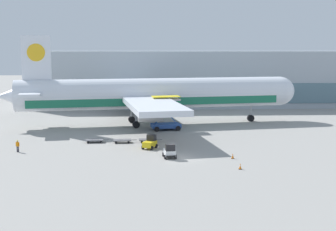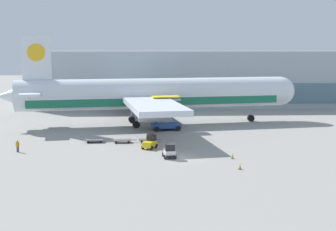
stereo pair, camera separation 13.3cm
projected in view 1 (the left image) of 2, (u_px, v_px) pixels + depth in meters
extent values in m
plane|color=gray|center=(178.00, 158.00, 63.03)|extent=(400.00, 400.00, 0.00)
cube|color=#9EA8B2|center=(211.00, 78.00, 121.35)|extent=(90.00, 18.00, 14.00)
cube|color=slate|center=(216.00, 94.00, 112.81)|extent=(88.20, 0.20, 4.90)
cylinder|color=silver|center=(155.00, 93.00, 90.11)|extent=(52.27, 13.87, 5.80)
cube|color=#196B4C|center=(155.00, 100.00, 90.30)|extent=(48.14, 13.11, 1.45)
sphere|color=silver|center=(280.00, 91.00, 95.38)|extent=(5.68, 5.68, 5.68)
cone|color=silver|center=(14.00, 96.00, 84.84)|extent=(7.16, 6.44, 5.51)
cube|color=silver|center=(36.00, 58.00, 84.70)|extent=(5.20, 1.25, 8.00)
cylinder|color=yellow|center=(36.00, 52.00, 84.57)|extent=(3.25, 1.04, 3.20)
cube|color=silver|center=(32.00, 93.00, 85.39)|extent=(5.59, 13.40, 0.50)
cube|color=silver|center=(142.00, 97.00, 89.69)|extent=(15.42, 48.66, 0.90)
cylinder|color=#9EA0A5|center=(150.00, 114.00, 80.18)|extent=(4.59, 3.42, 2.80)
cylinder|color=#9EA0A5|center=(135.00, 101.00, 99.71)|extent=(4.59, 3.42, 2.80)
cylinder|color=#9EA0A5|center=(251.00, 108.00, 94.61)|extent=(0.36, 0.36, 4.00)
cylinder|color=black|center=(251.00, 118.00, 94.89)|extent=(1.42, 1.09, 1.30)
cylinder|color=#9EA0A5|center=(136.00, 114.00, 86.66)|extent=(0.36, 0.36, 4.00)
cylinder|color=black|center=(136.00, 124.00, 86.94)|extent=(1.42, 1.09, 1.30)
cylinder|color=#9EA0A5|center=(131.00, 109.00, 92.86)|extent=(0.36, 0.36, 4.00)
cylinder|color=black|center=(132.00, 119.00, 93.15)|extent=(1.42, 1.09, 1.30)
cube|color=#284C99|center=(166.00, 125.00, 84.91)|extent=(5.61, 3.78, 0.70)
cube|color=#B2B2B7|center=(166.00, 99.00, 84.23)|extent=(5.33, 3.59, 0.30)
cube|color=yellow|center=(166.00, 96.00, 84.15)|extent=(5.33, 3.59, 0.08)
cube|color=#284C99|center=(166.00, 112.00, 84.54)|extent=(4.25, 0.83, 4.51)
cube|color=#284C99|center=(166.00, 112.00, 84.54)|extent=(4.25, 0.83, 4.51)
cylinder|color=black|center=(174.00, 126.00, 86.81)|extent=(0.95, 0.50, 0.90)
cylinder|color=black|center=(178.00, 128.00, 83.90)|extent=(0.95, 0.50, 0.90)
cylinder|color=black|center=(154.00, 126.00, 86.02)|extent=(0.95, 0.50, 0.90)
cylinder|color=black|center=(157.00, 129.00, 83.11)|extent=(0.95, 0.50, 0.90)
cube|color=silver|center=(169.00, 153.00, 63.32)|extent=(1.65, 2.45, 0.80)
cube|color=black|center=(170.00, 147.00, 62.56)|extent=(1.33, 1.04, 0.90)
cube|color=black|center=(171.00, 157.00, 62.15)|extent=(1.27, 0.30, 0.24)
cylinder|color=black|center=(175.00, 157.00, 62.70)|extent=(0.31, 0.62, 0.60)
cylinder|color=black|center=(165.00, 157.00, 62.47)|extent=(0.31, 0.62, 0.60)
cylinder|color=black|center=(173.00, 154.00, 64.27)|extent=(0.31, 0.62, 0.60)
cylinder|color=black|center=(163.00, 154.00, 64.05)|extent=(0.31, 0.62, 0.60)
cube|color=yellow|center=(150.00, 144.00, 69.00)|extent=(2.27, 2.68, 0.80)
cube|color=black|center=(152.00, 138.00, 69.47)|extent=(1.51, 1.35, 0.90)
cube|color=black|center=(153.00, 144.00, 70.16)|extent=(1.20, 0.70, 0.24)
cylinder|color=black|center=(148.00, 145.00, 70.06)|extent=(0.48, 0.64, 0.60)
cylinder|color=black|center=(156.00, 146.00, 69.52)|extent=(0.48, 0.64, 0.60)
cylinder|color=black|center=(143.00, 147.00, 68.60)|extent=(0.48, 0.64, 0.60)
cylinder|color=black|center=(152.00, 148.00, 68.05)|extent=(0.48, 0.64, 0.60)
cube|color=#56565B|center=(95.00, 140.00, 73.53)|extent=(2.88, 1.66, 0.12)
cube|color=#56565B|center=(106.00, 140.00, 73.72)|extent=(0.90, 0.13, 0.08)
cylinder|color=black|center=(101.00, 140.00, 74.29)|extent=(0.37, 0.16, 0.36)
cylinder|color=black|center=(101.00, 142.00, 73.04)|extent=(0.37, 0.16, 0.36)
cylinder|color=black|center=(89.00, 141.00, 74.09)|extent=(0.37, 0.16, 0.36)
cylinder|color=black|center=(88.00, 142.00, 72.83)|extent=(0.37, 0.16, 0.36)
cube|color=#56565B|center=(122.00, 140.00, 73.33)|extent=(2.88, 1.66, 0.12)
cube|color=#56565B|center=(134.00, 140.00, 73.53)|extent=(0.90, 0.13, 0.08)
cylinder|color=black|center=(128.00, 141.00, 74.10)|extent=(0.37, 0.16, 0.36)
cylinder|color=black|center=(129.00, 142.00, 72.84)|extent=(0.37, 0.16, 0.36)
cylinder|color=black|center=(116.00, 141.00, 73.89)|extent=(0.37, 0.16, 0.36)
cylinder|color=black|center=(116.00, 143.00, 72.64)|extent=(0.37, 0.16, 0.36)
cube|color=#56565B|center=(148.00, 140.00, 73.80)|extent=(2.88, 1.66, 0.12)
cube|color=#56565B|center=(160.00, 139.00, 73.99)|extent=(0.90, 0.13, 0.08)
cylinder|color=black|center=(154.00, 140.00, 74.56)|extent=(0.37, 0.16, 0.36)
cylinder|color=black|center=(154.00, 142.00, 73.30)|extent=(0.37, 0.16, 0.36)
cylinder|color=black|center=(141.00, 140.00, 74.35)|extent=(0.37, 0.16, 0.36)
cylinder|color=black|center=(142.00, 142.00, 73.10)|extent=(0.37, 0.16, 0.36)
cylinder|color=black|center=(18.00, 149.00, 66.70)|extent=(0.14, 0.14, 0.83)
cylinder|color=black|center=(17.00, 149.00, 66.74)|extent=(0.14, 0.14, 0.83)
cube|color=orange|center=(18.00, 144.00, 66.62)|extent=(0.40, 0.30, 0.62)
cylinder|color=orange|center=(19.00, 144.00, 66.57)|extent=(0.09, 0.09, 0.56)
cylinder|color=orange|center=(16.00, 144.00, 66.66)|extent=(0.09, 0.09, 0.56)
sphere|color=#846047|center=(17.00, 141.00, 66.56)|extent=(0.22, 0.22, 0.22)
sphere|color=yellow|center=(17.00, 141.00, 66.55)|extent=(0.21, 0.21, 0.21)
cube|color=black|center=(233.00, 158.00, 62.83)|extent=(0.40, 0.40, 0.04)
cone|color=orange|center=(233.00, 156.00, 62.78)|extent=(0.32, 0.32, 0.71)
cylinder|color=white|center=(233.00, 155.00, 62.77)|extent=(0.19, 0.19, 0.10)
cube|color=black|center=(240.00, 169.00, 57.29)|extent=(0.40, 0.40, 0.04)
cone|color=orange|center=(240.00, 166.00, 57.23)|extent=(0.32, 0.32, 0.74)
cylinder|color=white|center=(240.00, 166.00, 57.23)|extent=(0.19, 0.19, 0.10)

